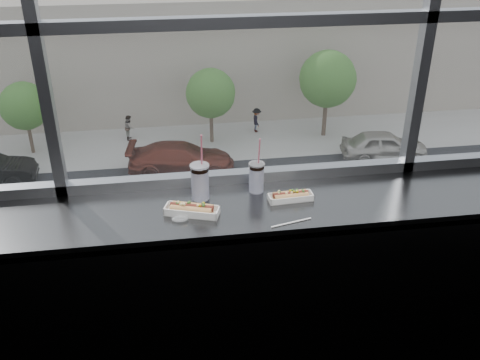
{
  "coord_description": "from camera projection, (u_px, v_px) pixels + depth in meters",
  "views": [
    {
      "loc": [
        -0.42,
        -1.2,
        2.54
      ],
      "look_at": [
        -0.05,
        1.23,
        1.25
      ],
      "focal_mm": 40.0,
      "sensor_mm": 36.0,
      "label": 1
    }
  ],
  "objects": [
    {
      "name": "far_building",
      "position": [
        165.0,
        42.0,
        40.1
      ],
      "size": [
        50.0,
        14.0,
        8.0
      ],
      "primitive_type": "cube",
      "color": "gray",
      "rests_on": "plaza_ground"
    },
    {
      "name": "street_asphalt",
      "position": [
        180.0,
        209.0,
        26.21
      ],
      "size": [
        80.0,
        10.0,
        0.06
      ],
      "primitive_type": "cube",
      "color": "black",
      "rests_on": "plaza_ground"
    },
    {
      "name": "wrapper",
      "position": [
        180.0,
        219.0,
        2.7
      ],
      "size": [
        0.09,
        0.07,
        0.02
      ],
      "primitive_type": "ellipsoid",
      "color": "silver",
      "rests_on": "counter"
    },
    {
      "name": "car_far_c",
      "position": [
        385.0,
        141.0,
        30.77
      ],
      "size": [
        3.57,
        6.99,
        2.23
      ],
      "primitive_type": "imported",
      "rotation": [
        0.0,
        0.0,
        1.45
      ],
      "color": "#AFA99E",
      "rests_on": "street_asphalt"
    },
    {
      "name": "counter_fascia",
      "position": [
        256.0,
        316.0,
        2.88
      ],
      "size": [
        6.0,
        0.04,
        1.04
      ],
      "primitive_type": "cube",
      "color": "#545454",
      "rests_on": "ground"
    },
    {
      "name": "soda_cup_left",
      "position": [
        200.0,
        180.0,
        2.86
      ],
      "size": [
        0.1,
        0.1,
        0.38
      ],
      "color": "white",
      "rests_on": "counter"
    },
    {
      "name": "car_near_c",
      "position": [
        230.0,
        231.0,
        22.45
      ],
      "size": [
        2.76,
        6.6,
        2.2
      ],
      "primitive_type": "imported",
      "rotation": [
        0.0,
        0.0,
        1.57
      ],
      "color": "maroon",
      "rests_on": "street_asphalt"
    },
    {
      "name": "plaza_ground",
      "position": [
        166.0,
        73.0,
        46.78
      ],
      "size": [
        120.0,
        120.0,
        0.0
      ],
      "primitive_type": "plane",
      "color": "#A4A09A",
      "rests_on": "ground"
    },
    {
      "name": "tree_center",
      "position": [
        211.0,
        93.0,
        32.06
      ],
      "size": [
        3.01,
        3.01,
        4.71
      ],
      "color": "#47382B",
      "rests_on": "far_sidewalk"
    },
    {
      "name": "pedestrian_b",
      "position": [
        129.0,
        125.0,
        33.42
      ],
      "size": [
        0.64,
        0.85,
        1.91
      ],
      "primitive_type": "imported",
      "rotation": [
        0.0,
        0.0,
        1.57
      ],
      "color": "#66605B",
      "rests_on": "far_sidewalk"
    },
    {
      "name": "hotdog_tray_right",
      "position": [
        291.0,
        196.0,
        2.88
      ],
      "size": [
        0.25,
        0.09,
        0.06
      ],
      "rotation": [
        0.0,
        0.0,
        0.06
      ],
      "color": "white",
      "rests_on": "counter"
    },
    {
      "name": "tree_left",
      "position": [
        24.0,
        106.0,
        30.74
      ],
      "size": [
        2.8,
        2.8,
        4.38
      ],
      "color": "#47382B",
      "rests_on": "far_sidewalk"
    },
    {
      "name": "loose_straw",
      "position": [
        291.0,
        223.0,
        2.68
      ],
      "size": [
        0.22,
        0.06,
        0.01
      ],
      "primitive_type": "cylinder",
      "rotation": [
        0.0,
        1.57,
        0.24
      ],
      "color": "white",
      "rests_on": "counter"
    },
    {
      "name": "counter",
      "position": [
        249.0,
        209.0,
        2.86
      ],
      "size": [
        6.0,
        0.55,
        0.06
      ],
      "primitive_type": "cube",
      "color": "#545454",
      "rests_on": "ground"
    },
    {
      "name": "wall_back_lower",
      "position": [
        241.0,
        258.0,
        3.35
      ],
      "size": [
        6.0,
        0.0,
        6.0
      ],
      "primitive_type": "plane",
      "rotation": [
        1.57,
        0.0,
        0.0
      ],
      "color": "black",
      "rests_on": "ground"
    },
    {
      "name": "tree_right",
      "position": [
        328.0,
        79.0,
        32.75
      ],
      "size": [
        3.53,
        3.53,
        5.52
      ],
      "color": "#47382B",
      "rests_on": "far_sidewalk"
    },
    {
      "name": "hotdog_tray_left",
      "position": [
        192.0,
        209.0,
        2.75
      ],
      "size": [
        0.29,
        0.18,
        0.07
      ],
      "rotation": [
        0.0,
        0.0,
        -0.33
      ],
      "color": "white",
      "rests_on": "counter"
    },
    {
      "name": "soda_cup_right",
      "position": [
        256.0,
        176.0,
        2.93
      ],
      "size": [
        0.09,
        0.09,
        0.33
      ],
      "color": "white",
      "rests_on": "counter"
    },
    {
      "name": "car_far_b",
      "position": [
        181.0,
        154.0,
        29.22
      ],
      "size": [
        3.53,
        6.99,
        2.24
      ],
      "primitive_type": "imported",
      "rotation": [
        0.0,
        0.0,
        1.46
      ],
      "color": "maroon",
      "rests_on": "street_asphalt"
    },
    {
      "name": "car_near_b",
      "position": [
        43.0,
        248.0,
        21.48
      ],
      "size": [
        2.98,
        6.38,
        2.08
      ],
      "primitive_type": "imported",
      "rotation": [
        0.0,
        0.0,
        1.63
      ],
      "color": "#2A2A2A",
      "rests_on": "street_asphalt"
    },
    {
      "name": "far_sidewalk",
      "position": [
        173.0,
        144.0,
        33.22
      ],
      "size": [
        80.0,
        6.0,
        0.04
      ],
      "primitive_type": "cube",
      "color": "#A4A09A",
      "rests_on": "plaza_ground"
    },
    {
      "name": "pedestrian_c",
      "position": [
        257.0,
        118.0,
        34.51
      ],
      "size": [
        0.64,
        0.85,
        1.91
      ],
      "primitive_type": "imported",
      "rotation": [
        0.0,
        0.0,
        1.57
      ],
      "color": "#66605B",
      "rests_on": "far_sidewalk"
    }
  ]
}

